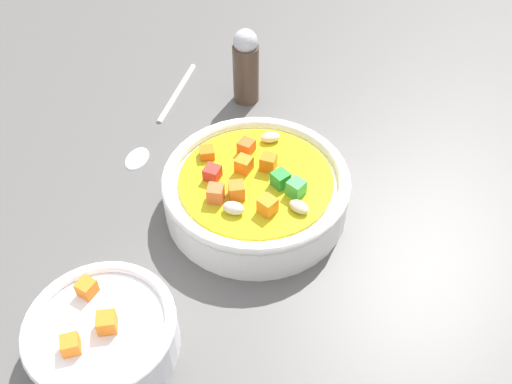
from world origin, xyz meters
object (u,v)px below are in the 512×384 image
(spoon, at_px, (155,126))
(soup_bowl_main, at_px, (256,190))
(side_bowl_small, at_px, (103,334))
(pepper_shaker, at_px, (246,66))

(spoon, bearing_deg, soup_bowl_main, 57.99)
(side_bowl_small, distance_m, pepper_shaker, 0.36)
(soup_bowl_main, xyz_separation_m, pepper_shaker, (-0.18, 0.03, 0.02))
(soup_bowl_main, bearing_deg, spoon, -150.51)
(spoon, xyz_separation_m, side_bowl_small, (0.28, -0.07, 0.02))
(spoon, relative_size, pepper_shaker, 2.01)
(side_bowl_small, bearing_deg, spoon, 165.55)
(soup_bowl_main, xyz_separation_m, side_bowl_small, (0.12, -0.16, -0.00))
(spoon, xyz_separation_m, pepper_shaker, (-0.03, 0.12, 0.04))
(pepper_shaker, bearing_deg, spoon, -75.09)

